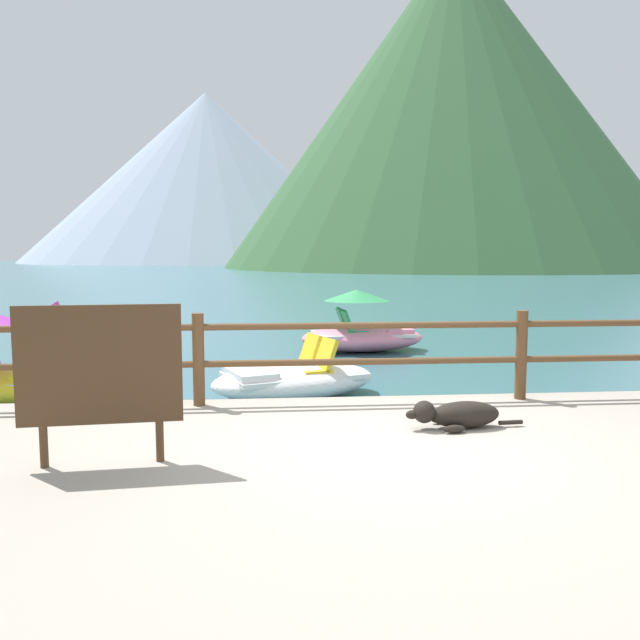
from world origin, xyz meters
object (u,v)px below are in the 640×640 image
Objects in this scene: sign_board at (100,368)px; pedal_boat_1 at (293,379)px; pedal_boat_4 at (362,331)px; pedal_boat_2 at (0,374)px; dog_resting at (457,415)px; pedal_boat_0 at (77,330)px.

pedal_boat_1 is at bearing 67.35° from sign_board.
pedal_boat_1 is at bearing -111.21° from pedal_boat_4.
pedal_boat_4 is at bearing 36.77° from pedal_boat_2.
dog_resting is 7.07m from pedal_boat_4.
pedal_boat_0 is 6.12m from pedal_boat_4.
sign_board reaches higher than pedal_boat_4.
pedal_boat_2 is at bearing -179.85° from pedal_boat_1.
pedal_boat_0 is at bearing 95.77° from pedal_boat_2.
pedal_boat_0 is at bearing 128.28° from pedal_boat_1.
dog_resting is (2.92, 0.74, -0.61)m from sign_board.
dog_resting is 3.36m from pedal_boat_1.
pedal_boat_4 reaches higher than pedal_boat_2.
pedal_boat_0 is 5.58m from pedal_boat_2.
pedal_boat_1 is 1.11× the size of pedal_boat_2.
sign_board is 0.47× the size of pedal_boat_0.
sign_board is 3.07m from dog_resting.
pedal_boat_2 reaches higher than dog_resting.
pedal_boat_4 is (5.92, -1.54, 0.10)m from pedal_boat_0.
pedal_boat_2 is at bearing 120.28° from sign_board.
pedal_boat_1 is 4.29m from pedal_boat_4.
dog_resting is at bearing -91.83° from pedal_boat_4.
pedal_boat_4 is at bearing 68.79° from pedal_boat_1.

